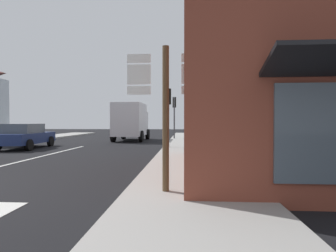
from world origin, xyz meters
TOP-DOWN VIEW (x-y plane):
  - ground_plane at (0.00, 10.00)m, footprint 80.00×80.00m
  - sidewalk_right at (6.81, 8.00)m, footprint 3.01×44.00m
  - lane_centre_stripe at (0.00, 6.00)m, footprint 0.16×12.00m
  - sedan_far at (-2.90, 10.47)m, footprint 2.17×4.30m
  - delivery_truck at (2.06, 17.28)m, footprint 2.51×5.02m
  - route_sign_post at (6.19, 0.70)m, footprint 1.66×0.14m
  - traffic_light_near_right at (5.61, 10.60)m, footprint 0.30×0.49m
  - traffic_light_far_right at (5.61, 18.63)m, footprint 0.30×0.49m

SIDE VIEW (x-z plane):
  - ground_plane at x=0.00m, z-range 0.00..0.00m
  - lane_centre_stripe at x=0.00m, z-range 0.00..0.01m
  - sidewalk_right at x=6.81m, z-range 0.00..0.14m
  - sedan_far at x=-2.90m, z-range 0.03..1.50m
  - delivery_truck at x=2.06m, z-range 0.13..3.18m
  - route_sign_post at x=6.19m, z-range 0.31..3.51m
  - traffic_light_near_right at x=5.61m, z-range 0.84..4.34m
  - traffic_light_far_right at x=5.61m, z-range 0.89..4.61m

